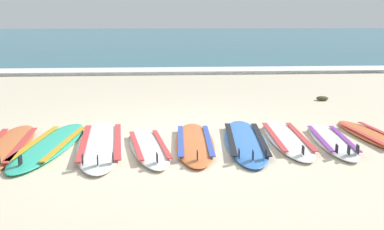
# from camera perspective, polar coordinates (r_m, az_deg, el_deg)

# --- Properties ---
(ground_plane) EXTENTS (80.00, 80.00, 0.00)m
(ground_plane) POSITION_cam_1_polar(r_m,az_deg,el_deg) (6.16, -1.48, -3.66)
(ground_plane) COLOR beige
(sea) EXTENTS (80.00, 60.00, 0.10)m
(sea) POSITION_cam_1_polar(r_m,az_deg,el_deg) (43.40, -3.63, 10.61)
(sea) COLOR #23667A
(sea) RESTS_ON ground
(wave_foam_strip) EXTENTS (80.00, 1.26, 0.11)m
(wave_foam_strip) POSITION_cam_1_polar(r_m,az_deg,el_deg) (14.10, -2.89, 5.95)
(wave_foam_strip) COLOR white
(wave_foam_strip) RESTS_ON ground
(surfboard_0) EXTENTS (0.80, 2.45, 0.18)m
(surfboard_0) POSITION_cam_1_polar(r_m,az_deg,el_deg) (6.35, -23.86, -3.95)
(surfboard_0) COLOR orange
(surfboard_0) RESTS_ON ground
(surfboard_1) EXTENTS (0.87, 2.45, 0.18)m
(surfboard_1) POSITION_cam_1_polar(r_m,az_deg,el_deg) (6.23, -18.57, -3.80)
(surfboard_1) COLOR #2DB793
(surfboard_1) RESTS_ON ground
(surfboard_2) EXTENTS (0.90, 2.63, 0.18)m
(surfboard_2) POSITION_cam_1_polar(r_m,az_deg,el_deg) (6.11, -12.15, -3.75)
(surfboard_2) COLOR white
(surfboard_2) RESTS_ON ground
(surfboard_3) EXTENTS (0.80, 2.01, 0.18)m
(surfboard_3) POSITION_cam_1_polar(r_m,az_deg,el_deg) (5.85, -5.84, -4.26)
(surfboard_3) COLOR white
(surfboard_3) RESTS_ON ground
(surfboard_4) EXTENTS (0.62, 2.21, 0.18)m
(surfboard_4) POSITION_cam_1_polar(r_m,az_deg,el_deg) (6.02, 0.34, -3.70)
(surfboard_4) COLOR orange
(surfboard_4) RESTS_ON ground
(surfboard_5) EXTENTS (0.82, 2.44, 0.18)m
(surfboard_5) POSITION_cam_1_polar(r_m,az_deg,el_deg) (6.15, 7.21, -3.44)
(surfboard_5) COLOR #3875CC
(surfboard_5) RESTS_ON ground
(surfboard_6) EXTENTS (0.66, 2.21, 0.18)m
(surfboard_6) POSITION_cam_1_polar(r_m,az_deg,el_deg) (6.38, 12.69, -3.07)
(surfboard_6) COLOR white
(surfboard_6) RESTS_ON ground
(surfboard_7) EXTENTS (0.69, 1.97, 0.18)m
(surfboard_7) POSITION_cam_1_polar(r_m,az_deg,el_deg) (6.44, 18.33, -3.26)
(surfboard_7) COLOR white
(surfboard_7) RESTS_ON ground
(surfboard_8) EXTENTS (0.62, 1.94, 0.18)m
(surfboard_8) POSITION_cam_1_polar(r_m,az_deg,el_deg) (6.91, 23.13, -2.57)
(surfboard_8) COLOR orange
(surfboard_8) RESTS_ON ground
(seaweed_clump_near_shoreline) EXTENTS (0.26, 0.21, 0.09)m
(seaweed_clump_near_shoreline) POSITION_cam_1_polar(r_m,az_deg,el_deg) (9.71, 17.16, 2.17)
(seaweed_clump_near_shoreline) COLOR #4C4228
(seaweed_clump_near_shoreline) RESTS_ON ground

